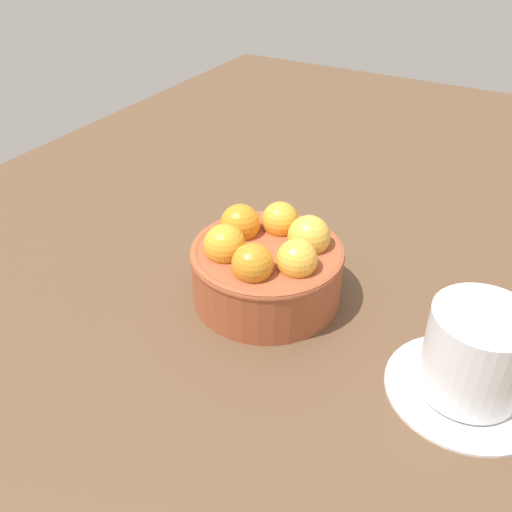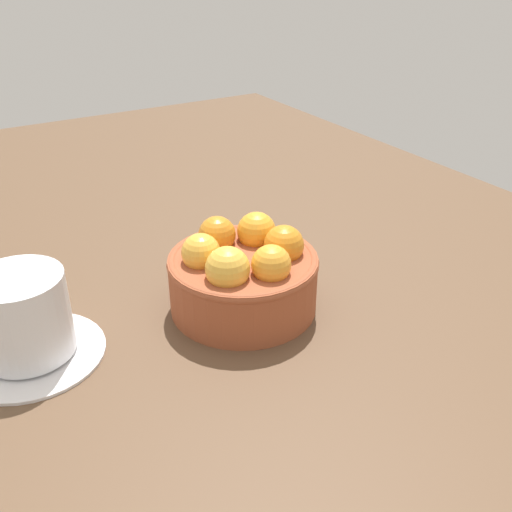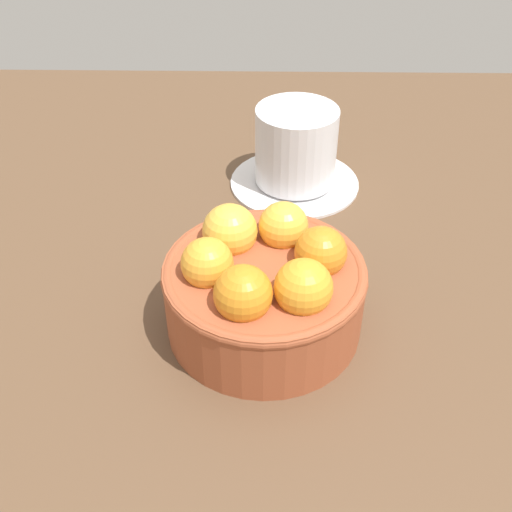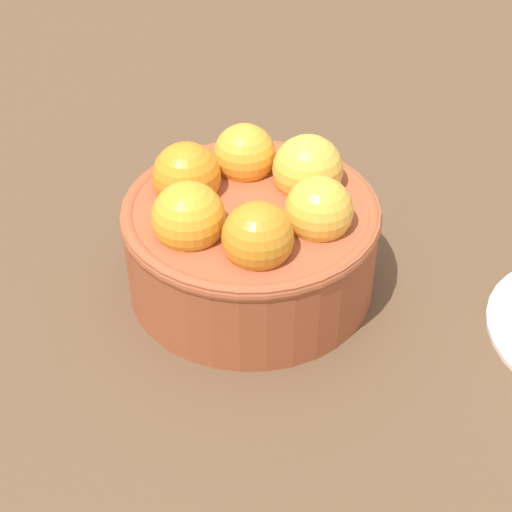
% 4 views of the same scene
% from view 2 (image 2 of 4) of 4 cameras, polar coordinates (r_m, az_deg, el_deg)
% --- Properties ---
extents(ground_plane, '(1.59, 0.99, 0.04)m').
position_cam_2_polar(ground_plane, '(0.61, -1.21, -6.48)').
color(ground_plane, brown).
extents(terracotta_bowl, '(0.15, 0.15, 0.09)m').
position_cam_2_polar(terracotta_bowl, '(0.58, -1.25, -1.70)').
color(terracotta_bowl, '#9E4C2D').
rests_on(terracotta_bowl, ground_plane).
extents(coffee_cup, '(0.13, 0.13, 0.08)m').
position_cam_2_polar(coffee_cup, '(0.55, -21.68, -5.98)').
color(coffee_cup, silver).
rests_on(coffee_cup, ground_plane).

